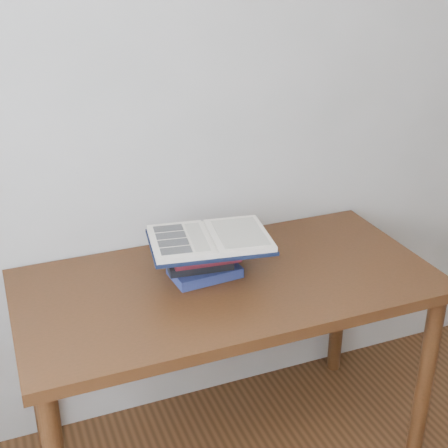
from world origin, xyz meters
name	(u,v)px	position (x,y,z in m)	size (l,w,h in m)	color
desk	(228,304)	(-0.06, 1.38, 0.67)	(1.42, 0.71, 0.76)	#452411
book_stack	(202,257)	(-0.13, 1.45, 0.82)	(0.26, 0.20, 0.13)	#19294D
open_book	(210,239)	(-0.11, 1.42, 0.90)	(0.44, 0.33, 0.03)	black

